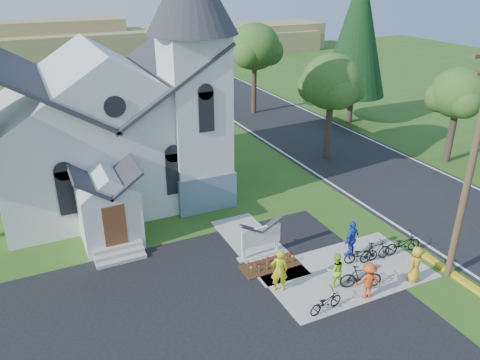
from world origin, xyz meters
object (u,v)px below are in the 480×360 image
cyclist_0 (279,270)px  cyclist_2 (351,239)px  utility_pole (474,157)px  cyclist_3 (368,280)px  cyclist_1 (335,270)px  bike_4 (403,244)px  church_sign (261,236)px  bike_0 (326,302)px  bike_2 (361,254)px  cyclist_4 (416,264)px  bike_3 (375,251)px  bike_1 (361,277)px

cyclist_0 → cyclist_2: cyclist_0 is taller
utility_pole → cyclist_3: (-4.14, 0.30, -4.58)m
cyclist_1 → bike_4: bearing=-156.6°
church_sign → bike_0: size_ratio=1.44×
bike_0 → cyclist_2: (3.17, 2.64, 0.48)m
bike_2 → cyclist_1: bearing=125.0°
cyclist_2 → bike_0: bearing=18.7°
bike_2 → cyclist_4: bearing=-138.7°
utility_pole → bike_3: size_ratio=6.14×
cyclist_0 → cyclist_1: size_ratio=1.23×
bike_0 → cyclist_2: size_ratio=0.87×
utility_pole → cyclist_3: bearing=175.8°
bike_3 → bike_4: (1.53, -0.05, -0.00)m
cyclist_0 → bike_0: size_ratio=1.22×
cyclist_2 → cyclist_4: 2.90m
cyclist_3 → cyclist_4: 2.44m
bike_0 → church_sign: bearing=-1.9°
cyclist_3 → bike_0: bearing=21.1°
utility_pole → cyclist_3: size_ratio=6.49×
bike_1 → cyclist_4: 2.39m
cyclist_0 → cyclist_4: bearing=-177.2°
cyclist_3 → bike_2: bearing=-101.9°
bike_0 → cyclist_4: cyclist_4 is taller
cyclist_0 → cyclist_3: 3.47m
bike_2 → cyclist_4: cyclist_4 is taller
church_sign → bike_4: church_sign is taller
bike_2 → bike_4: 2.18m
bike_0 → cyclist_4: size_ratio=0.96×
cyclist_0 → bike_4: cyclist_0 is taller
cyclist_4 → church_sign: bearing=-57.2°
cyclist_1 → bike_2: 2.25m
utility_pole → cyclist_0: (-7.06, 2.17, -4.42)m
church_sign → bike_4: 6.47m
cyclist_4 → cyclist_3: bearing=-14.8°
cyclist_1 → bike_4: cyclist_1 is taller
cyclist_2 → bike_2: 0.78m
cyclist_1 → cyclist_3: (0.74, -1.13, 0.01)m
cyclist_2 → cyclist_3: cyclist_2 is taller
utility_pole → cyclist_0: bearing=162.9°
utility_pole → bike_0: utility_pole is taller
cyclist_0 → cyclist_2: (4.14, 0.77, -0.05)m
cyclist_2 → bike_3: 1.14m
bike_4 → bike_1: bearing=115.5°
cyclist_2 → bike_3: cyclist_2 is taller
cyclist_1 → cyclist_0: bearing=-4.0°
church_sign → cyclist_2: bearing=-25.8°
utility_pole → bike_0: 7.86m
cyclist_1 → utility_pole: bearing=178.1°
bike_1 → bike_3: bike_1 is taller
church_sign → cyclist_1: (1.69, -3.26, -0.22)m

